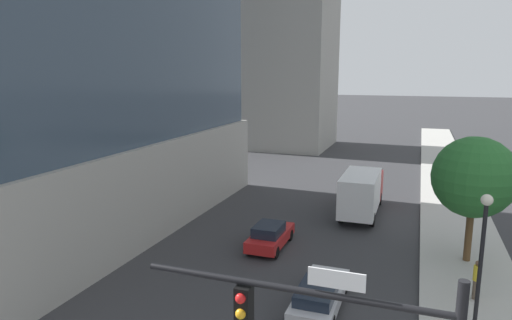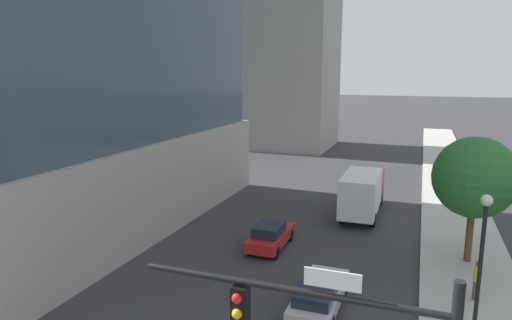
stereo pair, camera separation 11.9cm
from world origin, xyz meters
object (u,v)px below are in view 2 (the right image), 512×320
construction_building (273,21)px  car_red (270,236)px  street_tree (475,178)px  pedestrian_yellow_shirt (477,280)px  car_silver (319,295)px  street_lamp (483,240)px  box_truck (363,191)px

construction_building → car_red: (11.51, -35.44, -15.73)m
street_tree → pedestrian_yellow_shirt: 5.66m
street_tree → car_red: 11.20m
construction_building → car_silver: bearing=-69.3°
street_lamp → pedestrian_yellow_shirt: (0.23, 2.24, -2.59)m
construction_building → box_truck: size_ratio=4.84×
construction_building → pedestrian_yellow_shirt: (21.88, -38.35, -15.39)m
box_truck → street_tree: bearing=-45.9°
box_truck → street_lamp: bearing=-65.4°
street_lamp → car_silver: (-6.02, -0.78, -2.96)m
car_red → car_silver: car_red is taller
street_tree → box_truck: (-6.27, 6.48, -2.89)m
car_silver → car_red: bearing=124.8°
car_silver → pedestrian_yellow_shirt: bearing=25.8°
street_tree → car_red: bearing=-171.8°
construction_building → car_red: 40.44m
construction_building → street_lamp: (21.65, -40.59, -12.80)m
construction_building → street_tree: 42.09m
construction_building → street_lamp: 47.75m
street_tree → construction_building: bearing=122.8°
pedestrian_yellow_shirt → construction_building: bearing=119.7°
street_tree → car_red: street_tree is taller
street_lamp → street_tree: size_ratio=0.80×
street_lamp → pedestrian_yellow_shirt: 3.44m
construction_building → car_red: size_ratio=8.87×
street_lamp → car_red: street_lamp is taller
car_silver → box_truck: size_ratio=0.63×
car_silver → pedestrian_yellow_shirt: (6.25, 3.03, 0.36)m
street_tree → box_truck: 9.47m
box_truck → car_silver: bearing=-90.0°
street_lamp → car_silver: street_lamp is taller
car_red → car_silver: bearing=-55.2°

